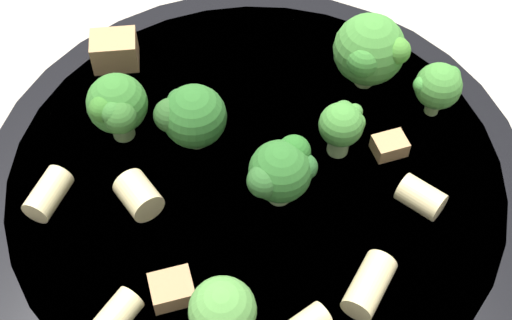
{
  "coord_description": "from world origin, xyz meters",
  "views": [
    {
      "loc": [
        -0.13,
        -0.18,
        0.33
      ],
      "look_at": [
        0.0,
        0.0,
        0.04
      ],
      "focal_mm": 50.0,
      "sensor_mm": 36.0,
      "label": 1
    }
  ],
  "objects": [
    {
      "name": "ground_plane",
      "position": [
        0.0,
        0.0,
        0.0
      ],
      "size": [
        2.0,
        2.0,
        0.0
      ],
      "primitive_type": "plane",
      "color": "#BCB29E"
    },
    {
      "name": "pasta_bowl",
      "position": [
        0.0,
        0.0,
        0.02
      ],
      "size": [
        0.29,
        0.29,
        0.03
      ],
      "color": "black",
      "rests_on": "ground_plane"
    },
    {
      "name": "broccoli_floret_0",
      "position": [
        0.1,
        -0.02,
        0.05
      ],
      "size": [
        0.03,
        0.03,
        0.03
      ],
      "color": "#93B766",
      "rests_on": "pasta_bowl"
    },
    {
      "name": "broccoli_floret_1",
      "position": [
        -0.04,
        0.06,
        0.06
      ],
      "size": [
        0.03,
        0.04,
        0.04
      ],
      "color": "#84AD60",
      "rests_on": "pasta_bowl"
    },
    {
      "name": "broccoli_floret_2",
      "position": [
        -0.0,
        -0.02,
        0.05
      ],
      "size": [
        0.04,
        0.03,
        0.04
      ],
      "color": "#9EC175",
      "rests_on": "pasta_bowl"
    },
    {
      "name": "broccoli_floret_3",
      "position": [
        0.09,
        0.01,
        0.06
      ],
      "size": [
        0.04,
        0.04,
        0.05
      ],
      "color": "#93B766",
      "rests_on": "pasta_bowl"
    },
    {
      "name": "broccoli_floret_4",
      "position": [
        -0.07,
        -0.06,
        0.05
      ],
      "size": [
        0.03,
        0.03,
        0.04
      ],
      "color": "#93B766",
      "rests_on": "pasta_bowl"
    },
    {
      "name": "broccoli_floret_5",
      "position": [
        -0.02,
        0.04,
        0.05
      ],
      "size": [
        0.04,
        0.03,
        0.04
      ],
      "color": "#9EC175",
      "rests_on": "pasta_bowl"
    },
    {
      "name": "broccoli_floret_6",
      "position": [
        0.04,
        -0.01,
        0.05
      ],
      "size": [
        0.02,
        0.02,
        0.03
      ],
      "color": "#9EC175",
      "rests_on": "pasta_bowl"
    },
    {
      "name": "rigatoni_0",
      "position": [
        -0.06,
        0.02,
        0.04
      ],
      "size": [
        0.02,
        0.02,
        0.02
      ],
      "primitive_type": "cylinder",
      "rotation": [
        1.57,
        0.0,
        3.14
      ],
      "color": "beige",
      "rests_on": "pasta_bowl"
    },
    {
      "name": "rigatoni_2",
      "position": [
        -0.09,
        0.05,
        0.04
      ],
      "size": [
        0.03,
        0.03,
        0.01
      ],
      "primitive_type": "cylinder",
      "rotation": [
        1.57,
        0.0,
        2.14
      ],
      "color": "beige",
      "rests_on": "pasta_bowl"
    },
    {
      "name": "rigatoni_3",
      "position": [
        -0.0,
        -0.09,
        0.04
      ],
      "size": [
        0.03,
        0.03,
        0.02
      ],
      "primitive_type": "cylinder",
      "rotation": [
        1.57,
        0.0,
        1.99
      ],
      "color": "beige",
      "rests_on": "pasta_bowl"
    },
    {
      "name": "rigatoni_4",
      "position": [
        -0.1,
        -0.03,
        0.04
      ],
      "size": [
        0.03,
        0.02,
        0.01
      ],
      "primitive_type": "cylinder",
      "rotation": [
        1.57,
        0.0,
        1.92
      ],
      "color": "beige",
      "rests_on": "pasta_bowl"
    },
    {
      "name": "rigatoni_5",
      "position": [
        0.05,
        -0.07,
        0.04
      ],
      "size": [
        0.02,
        0.03,
        0.02
      ],
      "primitive_type": "cylinder",
      "rotation": [
        1.57,
        0.0,
        0.25
      ],
      "color": "beige",
      "rests_on": "pasta_bowl"
    },
    {
      "name": "chicken_chunk_0",
      "position": [
        -0.07,
        -0.03,
        0.04
      ],
      "size": [
        0.02,
        0.02,
        0.01
      ],
      "primitive_type": "cube",
      "rotation": [
        0.0,
        0.0,
        2.78
      ],
      "color": "#A87A4C",
      "rests_on": "pasta_bowl"
    },
    {
      "name": "chicken_chunk_1",
      "position": [
        0.06,
        -0.03,
        0.03
      ],
      "size": [
        0.02,
        0.02,
        0.01
      ],
      "primitive_type": "cube",
      "rotation": [
        0.0,
        0.0,
        2.82
      ],
      "color": "tan",
      "rests_on": "pasta_bowl"
    },
    {
      "name": "chicken_chunk_2",
      "position": [
        -0.02,
        0.11,
        0.04
      ],
      "size": [
        0.03,
        0.03,
        0.02
      ],
      "primitive_type": "cube",
      "rotation": [
        0.0,
        0.0,
        2.61
      ],
      "color": "tan",
      "rests_on": "pasta_bowl"
    }
  ]
}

